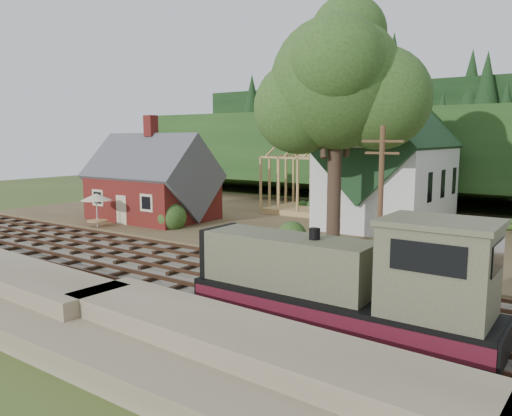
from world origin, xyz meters
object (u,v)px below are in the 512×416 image
Objects in this scene: car_blue at (168,219)px; locomotive at (348,284)px; car_green at (121,214)px; patio_set at (96,198)px.

locomotive is at bearing -63.22° from car_blue.
locomotive is at bearing -114.35° from car_green.
car_green is 1.34× the size of patio_set.
car_green is at bearing 153.68° from car_blue.
car_green reaches higher than car_blue.
locomotive is 28.71m from car_green.
patio_set is at bearing -173.73° from car_blue.
locomotive is 3.56× the size of car_blue.
locomotive is 27.02m from patio_set.
car_green is at bearing 156.35° from locomotive.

